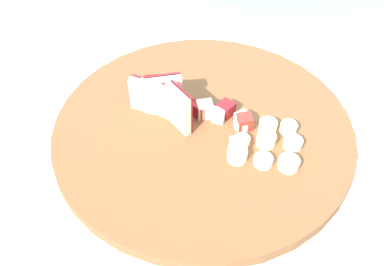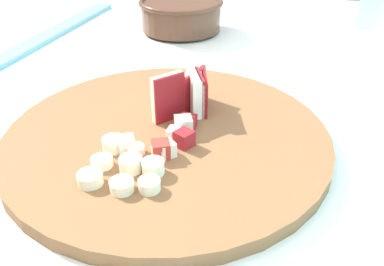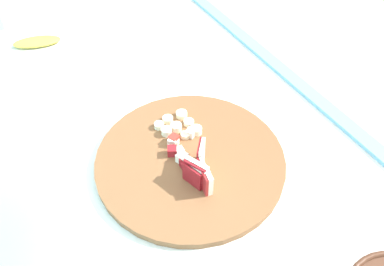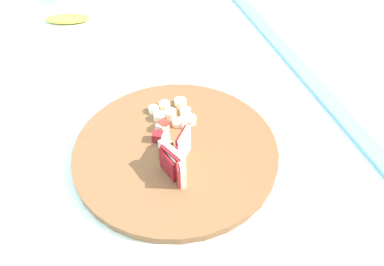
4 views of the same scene
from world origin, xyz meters
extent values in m
cylinder|color=brown|center=(-0.11, 0.06, 0.95)|extent=(0.42, 0.42, 0.02)
cube|color=maroon|center=(-0.14, 0.05, 0.99)|extent=(0.04, 0.03, 0.06)
cube|color=beige|center=(-0.14, 0.05, 0.99)|extent=(0.04, 0.03, 0.06)
cube|color=maroon|center=(-0.17, 0.07, 0.98)|extent=(0.05, 0.02, 0.05)
cube|color=beige|center=(-0.18, 0.06, 0.98)|extent=(0.05, 0.02, 0.05)
cube|color=#A32323|center=(-0.19, 0.07, 0.98)|extent=(0.04, 0.01, 0.05)
cube|color=#EFE5CC|center=(-0.20, 0.07, 0.98)|extent=(0.04, 0.02, 0.05)
cube|color=maroon|center=(-0.17, 0.09, 0.98)|extent=(0.05, 0.02, 0.05)
cube|color=#EFE5CC|center=(-0.17, 0.08, 0.98)|extent=(0.05, 0.03, 0.05)
cube|color=maroon|center=(-0.17, 0.08, 0.98)|extent=(0.05, 0.03, 0.06)
cube|color=white|center=(-0.17, 0.07, 0.98)|extent=(0.05, 0.03, 0.06)
cube|color=maroon|center=(-0.18, 0.08, 0.98)|extent=(0.04, 0.02, 0.05)
cube|color=beige|center=(-0.18, 0.07, 0.98)|extent=(0.04, 0.03, 0.05)
cube|color=#EFE5CC|center=(-0.11, 0.08, 0.97)|extent=(0.03, 0.03, 0.02)
cube|color=maroon|center=(-0.12, 0.08, 0.96)|extent=(0.02, 0.02, 0.02)
cube|color=white|center=(-0.05, 0.03, 0.96)|extent=(0.03, 0.03, 0.02)
cube|color=beige|center=(-0.05, 0.08, 0.96)|extent=(0.03, 0.03, 0.02)
cube|color=#A32323|center=(-0.11, 0.08, 0.96)|extent=(0.03, 0.03, 0.02)
cube|color=white|center=(-0.09, 0.07, 0.96)|extent=(0.02, 0.02, 0.02)
cube|color=#B22D23|center=(-0.05, 0.07, 0.96)|extent=(0.03, 0.03, 0.02)
cube|color=maroon|center=(-0.08, 0.09, 0.96)|extent=(0.03, 0.03, 0.02)
cylinder|color=white|center=(-0.05, 0.01, 0.96)|extent=(0.03, 0.03, 0.02)
cylinder|color=white|center=(-0.01, 0.01, 0.96)|extent=(0.02, 0.02, 0.01)
cylinder|color=beige|center=(0.02, 0.02, 0.96)|extent=(0.03, 0.03, 0.01)
cylinder|color=beige|center=(-0.05, 0.04, 0.96)|extent=(0.02, 0.02, 0.01)
cylinder|color=#F4EAC6|center=(-0.02, 0.05, 0.96)|extent=(0.03, 0.03, 0.02)
cylinder|color=beige|center=(0.02, 0.05, 0.96)|extent=(0.03, 0.03, 0.01)
cylinder|color=#F4EAC6|center=(-0.05, 0.07, 0.96)|extent=(0.02, 0.02, 0.01)
cylinder|color=#F4EAC6|center=(-0.02, 0.07, 0.96)|extent=(0.02, 0.02, 0.02)
cylinder|color=beige|center=(0.01, 0.08, 0.96)|extent=(0.02, 0.02, 0.01)
cylinder|color=#4C2D1E|center=(-0.55, -0.07, 0.94)|extent=(0.10, 0.10, 0.01)
cylinder|color=#4C2D1E|center=(-0.55, -0.07, 0.97)|extent=(0.17, 0.17, 0.06)
torus|color=#4C2D1E|center=(-0.55, -0.07, 1.00)|extent=(0.18, 0.18, 0.01)
camera|label=1|loc=(0.00, -0.37, 1.40)|focal=41.95mm
camera|label=2|loc=(0.31, 0.22, 1.23)|focal=38.23mm
camera|label=3|loc=(-0.56, 0.29, 1.56)|focal=33.81mm
camera|label=4|loc=(-0.58, 0.15, 1.47)|focal=32.28mm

